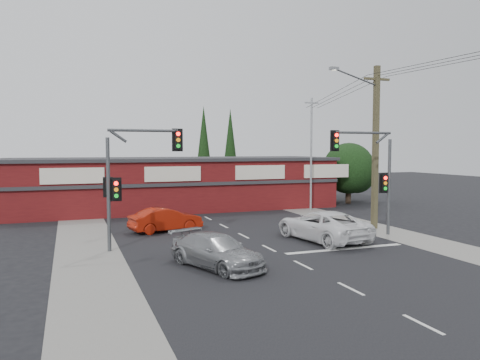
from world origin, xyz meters
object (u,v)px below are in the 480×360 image
object	(u,v)px
red_sedan	(166,219)
utility_pole	(374,142)
silver_suv	(216,251)
white_suv	(322,225)
shop_building	(175,183)

from	to	relation	value
red_sedan	utility_pole	bearing A→B (deg)	-119.12
silver_suv	utility_pole	distance (m)	14.03
white_suv	red_sedan	distance (m)	9.35
red_sedan	shop_building	bearing A→B (deg)	-28.15
utility_pole	red_sedan	bearing A→B (deg)	163.75
silver_suv	shop_building	distance (m)	19.93
utility_pole	silver_suv	bearing A→B (deg)	-154.41
white_suv	utility_pole	xyz separation A→B (m)	(4.80, 2.14, 4.58)
shop_building	red_sedan	bearing A→B (deg)	-105.28
red_sedan	silver_suv	bearing A→B (deg)	168.92
white_suv	utility_pole	bearing A→B (deg)	-164.28
shop_building	utility_pole	bearing A→B (deg)	-56.24
white_suv	shop_building	world-z (taller)	shop_building
red_sedan	utility_pole	distance (m)	13.55
white_suv	red_sedan	bearing A→B (deg)	-45.83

